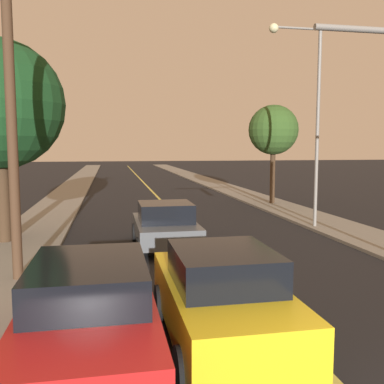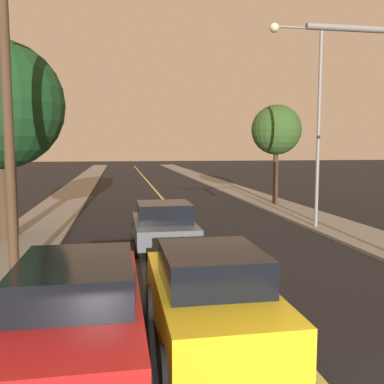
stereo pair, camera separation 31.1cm
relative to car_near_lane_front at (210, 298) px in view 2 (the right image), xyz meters
The scene contains 10 objects.
road_surface 32.42m from the car_near_lane_front, 87.66° to the left, with size 9.46×80.00×0.01m.
sidewalk_left 32.72m from the car_near_lane_front, 98.18° to the left, with size 2.50×80.00×0.12m.
sidewalk_right 33.20m from the car_near_lane_front, 77.28° to the left, with size 2.50×80.00×0.12m.
car_near_lane_front is the anchor object (origin of this frame).
car_near_lane_second 7.21m from the car_near_lane_front, 90.00° to the left, with size 2.04×3.82×1.52m.
car_outer_lane_front 2.10m from the car_near_lane_front, behind, with size 1.97×4.87×1.68m.
streetlamp_right 11.88m from the car_near_lane_front, 57.66° to the left, with size 2.17×0.36×7.90m.
utility_pole_left 6.69m from the car_near_lane_front, 133.59° to the left, with size 1.60×0.24×7.80m.
tree_left_far 11.78m from the car_near_lane_front, 118.53° to the left, with size 2.66×2.66×6.61m.
tree_right_near 18.39m from the car_near_lane_front, 65.93° to the left, with size 2.81×2.81×5.57m.
Camera 2 is at (-2.77, -3.01, 3.31)m, focal length 40.00 mm.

